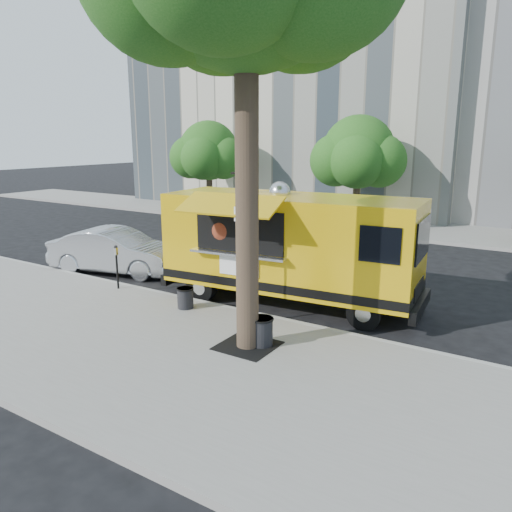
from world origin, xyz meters
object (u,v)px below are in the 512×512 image
at_px(far_tree_b, 358,152).
at_px(sign_post, 239,253).
at_px(far_tree_a, 209,151).
at_px(trash_bin_left, 185,297).
at_px(trash_bin_right, 262,331).
at_px(parking_meter, 117,262).
at_px(food_truck, 289,245).
at_px(sedan, 117,251).

distance_m(far_tree_b, sign_post, 14.61).
xyz_separation_m(far_tree_a, trash_bin_left, (9.84, -13.91, -3.33)).
distance_m(sign_post, trash_bin_left, 2.21).
distance_m(trash_bin_left, trash_bin_right, 3.15).
height_order(parking_meter, food_truck, food_truck).
bearing_deg(far_tree_b, parking_meter, -98.10).
bearing_deg(food_truck, trash_bin_right, -76.57).
bearing_deg(parking_meter, food_truck, 21.95).
bearing_deg(food_truck, parking_meter, -163.48).
xyz_separation_m(sedan, trash_bin_left, (4.64, -1.89, -0.32)).
relative_size(sign_post, sedan, 0.65).
bearing_deg(food_truck, trash_bin_left, -136.81).
xyz_separation_m(trash_bin_left, trash_bin_right, (2.99, -0.99, 0.04)).
xyz_separation_m(far_tree_a, far_tree_b, (9.00, 0.40, 0.06)).
bearing_deg(sedan, far_tree_a, 8.93).
height_order(food_truck, trash_bin_left, food_truck).
bearing_deg(food_truck, far_tree_b, 97.35).
bearing_deg(trash_bin_right, food_truck, 108.86).
height_order(sign_post, trash_bin_left, sign_post).
relative_size(sign_post, food_truck, 0.40).
distance_m(sedan, trash_bin_left, 5.02).
bearing_deg(sign_post, far_tree_b, 100.15).
xyz_separation_m(food_truck, sedan, (-6.55, -0.29, -0.93)).
distance_m(parking_meter, food_truck, 5.17).
relative_size(far_tree_b, sedan, 1.19).
bearing_deg(sign_post, far_tree_a, 129.83).
xyz_separation_m(food_truck, trash_bin_left, (-1.91, -2.17, -1.25)).
xyz_separation_m(far_tree_b, trash_bin_left, (0.84, -14.31, -3.39)).
bearing_deg(sedan, far_tree_b, -31.47).
relative_size(far_tree_a, parking_meter, 4.01).
bearing_deg(sign_post, sedan, 163.94).
distance_m(far_tree_a, trash_bin_left, 17.36).
distance_m(far_tree_a, far_tree_b, 9.01).
bearing_deg(far_tree_a, sign_post, -50.17).
bearing_deg(far_tree_b, trash_bin_left, -86.64).
xyz_separation_m(parking_meter, trash_bin_right, (5.83, -1.25, -0.50)).
distance_m(far_tree_b, food_truck, 12.63).
xyz_separation_m(sign_post, trash_bin_left, (-1.71, -0.06, -1.40)).
height_order(far_tree_a, sedan, far_tree_a).
bearing_deg(far_tree_b, sign_post, -79.85).
distance_m(food_truck, trash_bin_left, 3.15).
distance_m(far_tree_b, parking_meter, 14.48).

